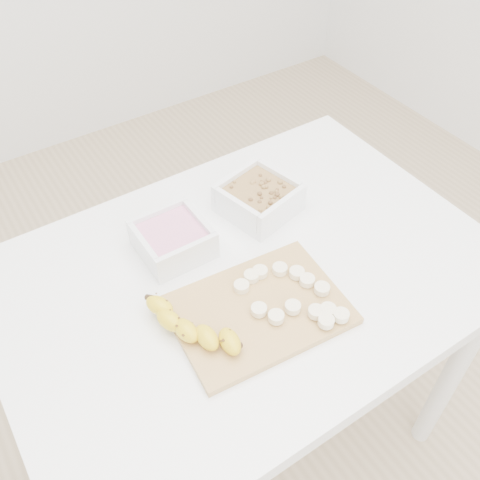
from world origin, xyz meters
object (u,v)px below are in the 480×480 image
table (248,299)px  bowl_yogurt (173,239)px  banana (194,327)px  bowl_granola (259,198)px  cutting_board (258,310)px

table → bowl_yogurt: bearing=127.0°
banana → table: bearing=10.9°
bowl_granola → cutting_board: 0.29m
bowl_granola → banana: bowl_granola is taller
bowl_granola → banana: (-0.29, -0.22, -0.00)m
cutting_board → banana: 0.13m
banana → bowl_yogurt: bearing=56.5°
bowl_yogurt → cutting_board: bowl_yogurt is taller
bowl_yogurt → cutting_board: (0.05, -0.23, -0.03)m
bowl_yogurt → banana: size_ratio=0.70×
cutting_board → banana: size_ratio=1.60×
bowl_granola → cutting_board: (-0.16, -0.24, -0.03)m
table → banana: (-0.17, -0.08, 0.13)m
bowl_yogurt → bowl_granola: 0.22m
table → bowl_yogurt: bowl_yogurt is taller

